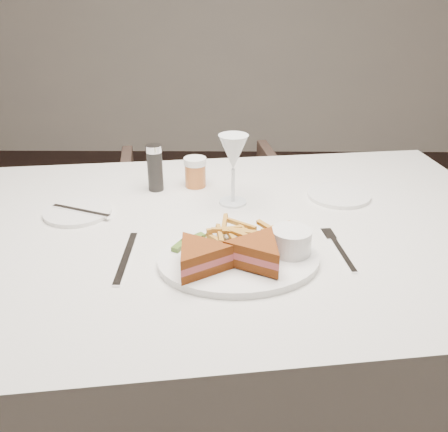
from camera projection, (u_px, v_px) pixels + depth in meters
name	position (u px, v px, depth m)	size (l,w,h in m)	color
ground	(189.00, 383.00, 1.71)	(5.00, 5.00, 0.00)	black
table	(224.00, 354.00, 1.30)	(1.39, 0.93, 0.75)	silver
chair_far	(204.00, 224.00, 2.07)	(0.65, 0.61, 0.67)	#4B372E
table_setting	(232.00, 224.00, 1.06)	(0.80, 0.58, 0.18)	white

